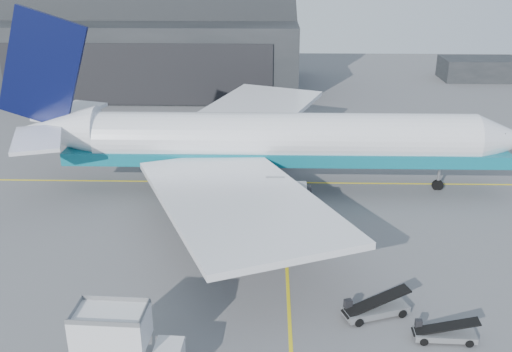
{
  "coord_description": "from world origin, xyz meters",
  "views": [
    {
      "loc": [
        -1.47,
        -36.01,
        23.23
      ],
      "look_at": [
        -2.61,
        10.6,
        4.5
      ],
      "focal_mm": 40.0,
      "sensor_mm": 36.0,
      "label": 1
    }
  ],
  "objects_px": {
    "airliner": "(264,141)",
    "belt_loader_b": "(444,333)",
    "pushback_tug": "(293,216)",
    "catering_truck": "(122,345)",
    "belt_loader_a": "(375,309)"
  },
  "relations": [
    {
      "from": "pushback_tug",
      "to": "belt_loader_a",
      "type": "distance_m",
      "value": 14.8
    },
    {
      "from": "pushback_tug",
      "to": "belt_loader_b",
      "type": "xyz_separation_m",
      "value": [
        9.01,
        -16.36,
        -0.2
      ]
    },
    {
      "from": "airliner",
      "to": "belt_loader_b",
      "type": "xyz_separation_m",
      "value": [
        11.74,
        -24.43,
        -4.69
      ]
    },
    {
      "from": "catering_truck",
      "to": "pushback_tug",
      "type": "height_order",
      "value": "catering_truck"
    },
    {
      "from": "pushback_tug",
      "to": "belt_loader_a",
      "type": "xyz_separation_m",
      "value": [
        5.06,
        -13.91,
        -0.12
      ]
    },
    {
      "from": "airliner",
      "to": "catering_truck",
      "type": "relative_size",
      "value": 8.21
    },
    {
      "from": "airliner",
      "to": "pushback_tug",
      "type": "bearing_deg",
      "value": -71.31
    },
    {
      "from": "catering_truck",
      "to": "belt_loader_b",
      "type": "distance_m",
      "value": 19.92
    },
    {
      "from": "airliner",
      "to": "belt_loader_a",
      "type": "xyz_separation_m",
      "value": [
        7.79,
        -21.98,
        -4.61
      ]
    },
    {
      "from": "airliner",
      "to": "belt_loader_a",
      "type": "bearing_deg",
      "value": -70.47
    },
    {
      "from": "pushback_tug",
      "to": "belt_loader_a",
      "type": "relative_size",
      "value": 0.9
    },
    {
      "from": "belt_loader_b",
      "to": "pushback_tug",
      "type": "bearing_deg",
      "value": 120.86
    },
    {
      "from": "catering_truck",
      "to": "belt_loader_a",
      "type": "bearing_deg",
      "value": 24.69
    },
    {
      "from": "airliner",
      "to": "pushback_tug",
      "type": "distance_m",
      "value": 9.64
    },
    {
      "from": "pushback_tug",
      "to": "catering_truck",
      "type": "bearing_deg",
      "value": -101.49
    }
  ]
}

